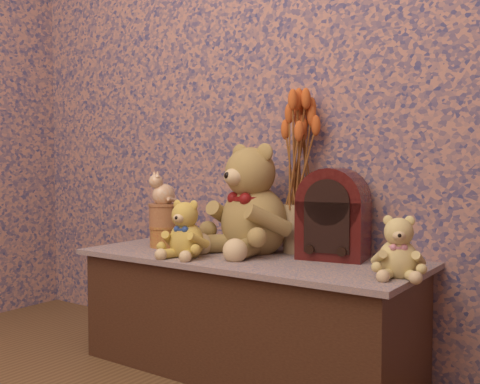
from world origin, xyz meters
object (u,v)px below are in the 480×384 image
(teddy_large, at_px, (254,194))
(cathedral_radio, at_px, (334,213))
(teddy_small, at_px, (398,244))
(ceramic_vase, at_px, (298,229))
(teddy_medium, at_px, (186,226))
(cat_figurine, at_px, (164,187))
(biscuit_tin_lower, at_px, (164,237))

(teddy_large, distance_m, cathedral_radio, 0.33)
(teddy_small, bearing_deg, ceramic_vase, 132.68)
(teddy_large, relative_size, teddy_medium, 1.99)
(cathedral_radio, bearing_deg, cat_figurine, -177.72)
(teddy_small, distance_m, biscuit_tin_lower, 1.00)
(teddy_small, height_order, cat_figurine, cat_figurine)
(cathedral_radio, xyz_separation_m, cat_figurine, (-0.69, -0.15, 0.08))
(cat_figurine, bearing_deg, teddy_large, 40.25)
(ceramic_vase, bearing_deg, biscuit_tin_lower, -159.62)
(ceramic_vase, bearing_deg, cat_figurine, -159.62)
(biscuit_tin_lower, bearing_deg, teddy_large, 16.02)
(teddy_small, xyz_separation_m, cat_figurine, (-1.00, 0.04, 0.14))
(teddy_medium, relative_size, cathedral_radio, 0.69)
(teddy_medium, bearing_deg, teddy_large, 49.79)
(cathedral_radio, height_order, cat_figurine, cathedral_radio)
(teddy_small, xyz_separation_m, biscuit_tin_lower, (-1.00, 0.04, -0.06))
(teddy_large, relative_size, cathedral_radio, 1.37)
(teddy_large, distance_m, ceramic_vase, 0.21)
(cathedral_radio, bearing_deg, teddy_large, 177.63)
(biscuit_tin_lower, relative_size, cat_figurine, 0.83)
(teddy_large, height_order, ceramic_vase, teddy_large)
(biscuit_tin_lower, bearing_deg, ceramic_vase, 20.38)
(cathedral_radio, relative_size, ceramic_vase, 1.76)
(teddy_large, bearing_deg, teddy_medium, -106.99)
(teddy_large, height_order, teddy_small, teddy_large)
(biscuit_tin_lower, bearing_deg, teddy_small, -2.10)
(teddy_medium, relative_size, ceramic_vase, 1.21)
(cathedral_radio, bearing_deg, ceramic_vase, 155.85)
(cathedral_radio, bearing_deg, biscuit_tin_lower, -177.72)
(teddy_large, relative_size, ceramic_vase, 2.42)
(ceramic_vase, relative_size, biscuit_tin_lower, 1.62)
(teddy_medium, bearing_deg, teddy_small, -2.33)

